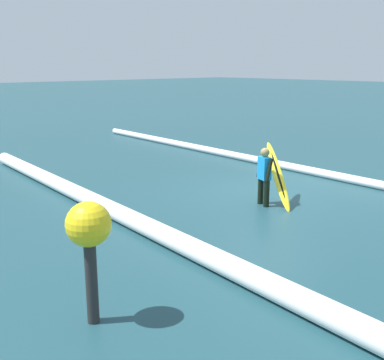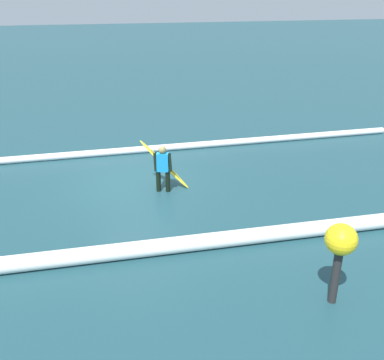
% 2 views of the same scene
% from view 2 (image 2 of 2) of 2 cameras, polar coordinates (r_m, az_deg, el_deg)
% --- Properties ---
extents(ground_plane, '(162.13, 162.13, 0.00)m').
position_cam_2_polar(ground_plane, '(13.79, -7.68, -0.17)').
color(ground_plane, '#1E454D').
extents(surfer, '(0.49, 0.37, 1.41)m').
position_cam_2_polar(surfer, '(12.72, -3.86, 1.77)').
color(surfer, black).
rests_on(surfer, ground_plane).
extents(surfboard, '(1.44, 0.99, 1.44)m').
position_cam_2_polar(surfboard, '(13.10, -3.63, 2.05)').
color(surfboard, yellow).
rests_on(surfboard, ground_plane).
extents(channel_buoy, '(0.59, 0.59, 1.66)m').
position_cam_2_polar(channel_buoy, '(8.35, 18.90, -7.96)').
color(channel_buoy, '#262626').
rests_on(channel_buoy, ground_plane).
extents(wave_crest_foreground, '(23.05, 1.30, 0.25)m').
position_cam_2_polar(wave_crest_foreground, '(16.13, -11.24, 3.57)').
color(wave_crest_foreground, white).
rests_on(wave_crest_foreground, ground_plane).
extents(wave_crest_midground, '(20.57, 1.85, 0.38)m').
position_cam_2_polar(wave_crest_midground, '(10.30, 6.55, -7.47)').
color(wave_crest_midground, white).
rests_on(wave_crest_midground, ground_plane).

